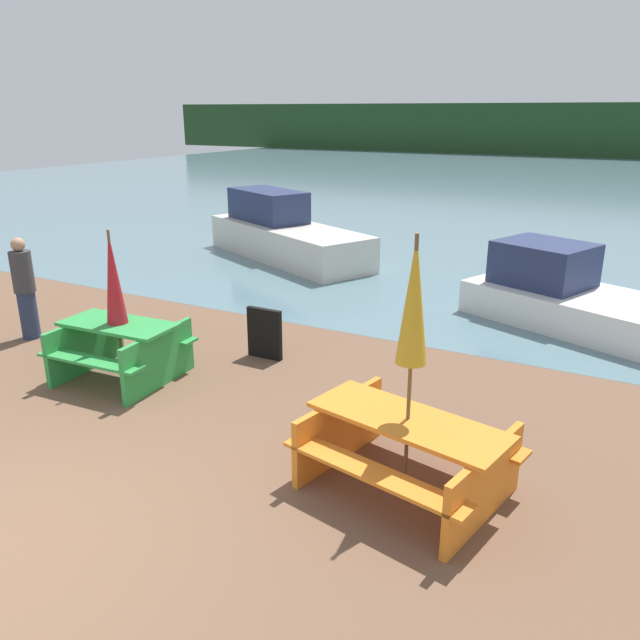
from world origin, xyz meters
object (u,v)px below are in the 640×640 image
picnic_table_green (120,345)px  boat (564,295)px  umbrella_gold (414,303)px  person (25,289)px  picnic_table_orange (406,446)px  signboard (265,333)px  umbrella_crimson (113,280)px  boat_second (284,234)px

picnic_table_green → boat: (4.86, 5.35, 0.00)m
picnic_table_green → boat: boat is taller
umbrella_gold → person: bearing=170.6°
person → picnic_table_orange: bearing=-9.4°
person → signboard: 3.92m
signboard → picnic_table_orange: bearing=-35.8°
umbrella_gold → umbrella_crimson: bearing=171.5°
signboard → boat: bearing=47.0°
picnic_table_green → picnic_table_orange: bearing=-8.5°
boat_second → picnic_table_orange: bearing=-26.7°
umbrella_crimson → boat_second: bearing=104.7°
picnic_table_orange → boat_second: bearing=128.0°
umbrella_crimson → signboard: size_ratio=2.70×
umbrella_gold → signboard: (-3.01, 2.17, -1.49)m
picnic_table_orange → umbrella_gold: 1.41m
umbrella_crimson → umbrella_gold: bearing=-8.5°
umbrella_crimson → person: bearing=169.1°
umbrella_gold → signboard: 3.99m
picnic_table_orange → signboard: 3.71m
picnic_table_green → boat_second: 7.55m
picnic_table_orange → boat_second: 10.09m
umbrella_gold → boat_second: umbrella_gold is taller
person → picnic_table_green: bearing=-10.9°
signboard → boat_second: bearing=119.1°
picnic_table_orange → boat_second: (-6.22, 7.95, 0.13)m
umbrella_gold → boat_second: size_ratio=0.48×
umbrella_crimson → person: umbrella_crimson is taller
umbrella_crimson → boat: umbrella_crimson is taller
umbrella_crimson → signboard: umbrella_crimson is taller
picnic_table_green → umbrella_gold: size_ratio=0.66×
boat_second → umbrella_crimson: bearing=-50.0°
umbrella_gold → signboard: size_ratio=3.30×
umbrella_crimson → boat_second: 7.59m
picnic_table_orange → umbrella_crimson: bearing=171.5°
umbrella_crimson → boat_second: umbrella_crimson is taller
umbrella_gold → person: umbrella_gold is taller
umbrella_crimson → umbrella_gold: (4.30, -0.64, 0.49)m
picnic_table_green → person: bearing=169.1°
boat → picnic_table_orange: bearing=-73.8°
picnic_table_green → umbrella_crimson: 0.91m
umbrella_gold → boat: bearing=84.6°
boat → umbrella_gold: bearing=-73.8°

